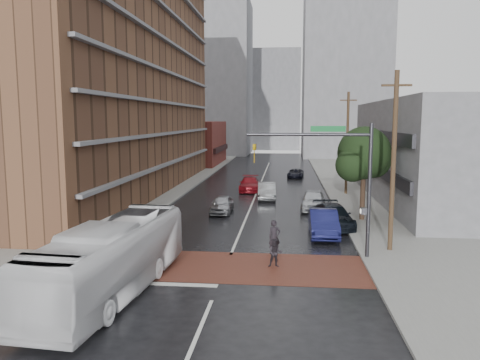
% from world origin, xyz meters
% --- Properties ---
extents(ground, '(160.00, 160.00, 0.00)m').
position_xyz_m(ground, '(0.00, 0.00, 0.00)').
color(ground, black).
rests_on(ground, ground).
extents(crosswalk, '(14.00, 5.00, 0.02)m').
position_xyz_m(crosswalk, '(0.00, 0.50, 0.01)').
color(crosswalk, brown).
rests_on(crosswalk, ground).
extents(sidewalk_west, '(9.00, 90.00, 0.15)m').
position_xyz_m(sidewalk_west, '(-11.50, 25.00, 0.07)').
color(sidewalk_west, gray).
rests_on(sidewalk_west, ground).
extents(sidewalk_east, '(9.00, 90.00, 0.15)m').
position_xyz_m(sidewalk_east, '(11.50, 25.00, 0.07)').
color(sidewalk_east, gray).
rests_on(sidewalk_east, ground).
extents(apartment_block, '(10.00, 44.00, 28.00)m').
position_xyz_m(apartment_block, '(-14.00, 24.00, 14.00)').
color(apartment_block, brown).
rests_on(apartment_block, ground).
extents(storefront_west, '(8.00, 16.00, 7.00)m').
position_xyz_m(storefront_west, '(-12.00, 54.00, 3.50)').
color(storefront_west, maroon).
rests_on(storefront_west, ground).
extents(building_east, '(11.00, 26.00, 9.00)m').
position_xyz_m(building_east, '(16.50, 20.00, 4.50)').
color(building_east, gray).
rests_on(building_east, ground).
extents(distant_tower_west, '(18.00, 16.00, 32.00)m').
position_xyz_m(distant_tower_west, '(-14.00, 78.00, 16.00)').
color(distant_tower_west, gray).
rests_on(distant_tower_west, ground).
extents(distant_tower_east, '(16.00, 14.00, 36.00)m').
position_xyz_m(distant_tower_east, '(14.00, 72.00, 18.00)').
color(distant_tower_east, gray).
rests_on(distant_tower_east, ground).
extents(distant_tower_center, '(12.00, 10.00, 24.00)m').
position_xyz_m(distant_tower_center, '(0.00, 95.00, 12.00)').
color(distant_tower_center, gray).
rests_on(distant_tower_center, ground).
extents(street_tree, '(4.20, 4.10, 6.90)m').
position_xyz_m(street_tree, '(8.52, 12.03, 4.73)').
color(street_tree, '#332319').
rests_on(street_tree, ground).
extents(signal_mast, '(6.50, 0.30, 7.20)m').
position_xyz_m(signal_mast, '(5.85, 2.50, 4.73)').
color(signal_mast, '#2D2D33').
rests_on(signal_mast, ground).
extents(utility_pole_near, '(1.60, 0.26, 10.00)m').
position_xyz_m(utility_pole_near, '(8.80, 4.00, 5.14)').
color(utility_pole_near, '#473321').
rests_on(utility_pole_near, ground).
extents(utility_pole_far, '(1.60, 0.26, 10.00)m').
position_xyz_m(utility_pole_far, '(8.80, 24.00, 5.14)').
color(utility_pole_far, '#473321').
rests_on(utility_pole_far, ground).
extents(transit_bus, '(3.53, 11.34, 3.11)m').
position_xyz_m(transit_bus, '(-4.29, -3.64, 1.56)').
color(transit_bus, silver).
rests_on(transit_bus, ground).
extents(pedestrian_a, '(0.81, 0.69, 1.89)m').
position_xyz_m(pedestrian_a, '(2.37, 3.00, 0.94)').
color(pedestrian_a, black).
rests_on(pedestrian_a, ground).
extents(pedestrian_b, '(0.75, 0.60, 1.45)m').
position_xyz_m(pedestrian_b, '(2.47, 0.69, 0.73)').
color(pedestrian_b, black).
rests_on(pedestrian_b, ground).
extents(car_travel_a, '(1.65, 4.08, 1.39)m').
position_xyz_m(car_travel_a, '(-2.10, 14.05, 0.69)').
color(car_travel_a, '#9A9CA1').
rests_on(car_travel_a, ground).
extents(car_travel_b, '(1.85, 4.73, 1.54)m').
position_xyz_m(car_travel_b, '(1.17, 20.85, 0.77)').
color(car_travel_b, '#9EA2A6').
rests_on(car_travel_b, ground).
extents(car_travel_c, '(2.20, 5.07, 1.45)m').
position_xyz_m(car_travel_c, '(-0.82, 25.64, 0.73)').
color(car_travel_c, maroon).
rests_on(car_travel_c, ground).
extents(suv_travel, '(2.24, 4.24, 1.14)m').
position_xyz_m(suv_travel, '(4.12, 37.16, 0.57)').
color(suv_travel, black).
rests_on(suv_travel, ground).
extents(car_parked_near, '(1.74, 4.98, 1.64)m').
position_xyz_m(car_parked_near, '(5.38, 7.43, 0.82)').
color(car_parked_near, '#15184B').
rests_on(car_parked_near, ground).
extents(car_parked_mid, '(2.91, 5.51, 1.52)m').
position_xyz_m(car_parked_mid, '(6.25, 10.00, 0.76)').
color(car_parked_mid, black).
rests_on(car_parked_mid, ground).
extents(car_parked_far, '(2.35, 4.98, 1.65)m').
position_xyz_m(car_parked_far, '(5.20, 16.00, 0.82)').
color(car_parked_far, '#B8BCC1').
rests_on(car_parked_far, ground).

